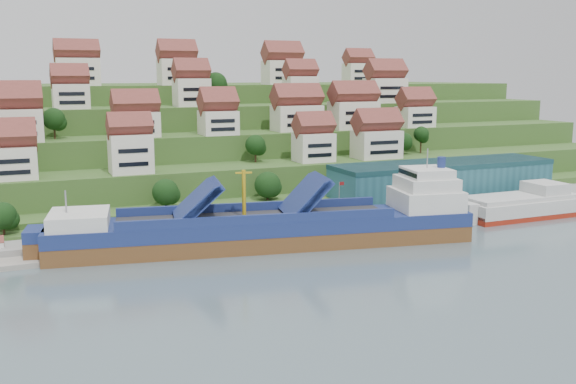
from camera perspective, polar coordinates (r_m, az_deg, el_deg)
name	(u,v)px	position (r m, az deg, el deg)	size (l,w,h in m)	color
ground	(284,244)	(132.51, -0.36, -4.62)	(300.00, 300.00, 0.00)	slate
quay	(336,216)	(153.77, 4.33, -2.12)	(180.00, 14.00, 2.20)	gray
hillside	(168,144)	(228.19, -10.60, 4.25)	(260.00, 128.00, 31.00)	#2D4C1E
hillside_village	(188,108)	(186.04, -8.92, 7.39)	(153.35, 61.56, 28.27)	white
hillside_trees	(174,149)	(165.58, -10.10, 3.78)	(140.15, 60.56, 31.75)	#163913
warehouse	(443,181)	(171.22, 13.57, 0.98)	(60.00, 15.00, 10.00)	#275E6A
flagpole	(340,196)	(147.41, 4.61, -0.37)	(1.28, 0.16, 8.00)	gray
cargo_ship	(277,228)	(130.45, -0.97, -3.26)	(85.87, 28.17, 18.91)	brown
second_ship	(522,206)	(167.08, 20.09, -1.18)	(30.43, 11.42, 8.81)	maroon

